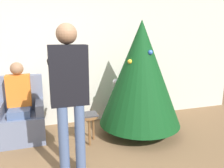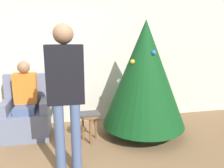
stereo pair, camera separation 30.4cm
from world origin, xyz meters
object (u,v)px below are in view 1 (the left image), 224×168
at_px(person_seated, 19,99).
at_px(side_stool, 88,120).
at_px(christmas_tree, 141,73).
at_px(armchair, 21,118).
at_px(person_standing, 69,86).

height_order(person_seated, side_stool, person_seated).
height_order(christmas_tree, armchair, christmas_tree).
height_order(person_standing, side_stool, person_standing).
distance_m(armchair, side_stool, 1.10).
bearing_deg(christmas_tree, side_stool, -175.15).
relative_size(person_seated, side_stool, 2.80).
bearing_deg(person_standing, armchair, 119.91).
bearing_deg(christmas_tree, person_seated, 170.13).
xyz_separation_m(christmas_tree, person_seated, (-1.93, 0.34, -0.36)).
relative_size(christmas_tree, person_seated, 1.52).
bearing_deg(armchair, side_stool, -23.84).
bearing_deg(armchair, person_standing, -60.09).
bearing_deg(person_standing, side_stool, 64.09).
distance_m(christmas_tree, person_seated, 1.99).
distance_m(person_seated, side_stool, 1.13).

